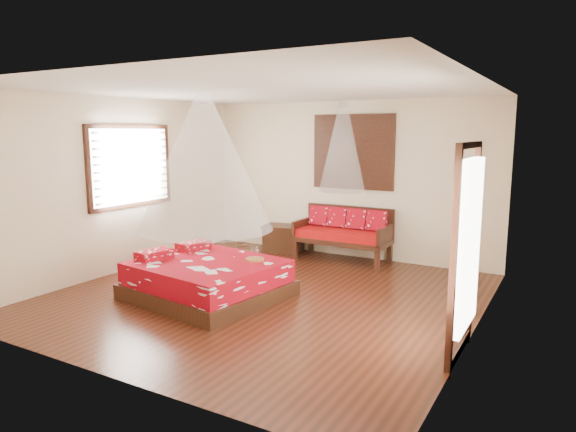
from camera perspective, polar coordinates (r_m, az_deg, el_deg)
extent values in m
cube|color=#32160B|center=(7.23, -2.47, -8.92)|extent=(5.50, 5.50, 0.02)
cube|color=silver|center=(6.89, -2.64, 13.96)|extent=(5.50, 5.50, 0.02)
cube|color=beige|center=(8.70, -18.14, 3.25)|extent=(0.02, 5.50, 2.80)
cube|color=beige|center=(5.93, 20.61, 0.45)|extent=(0.02, 5.50, 2.80)
cube|color=beige|center=(9.35, 6.53, 4.05)|extent=(5.50, 0.02, 2.80)
cube|color=beige|center=(4.84, -20.27, -1.42)|extent=(5.50, 0.02, 2.80)
cube|color=black|center=(7.25, -8.89, -8.07)|extent=(2.12, 1.97, 0.20)
cube|color=maroon|center=(7.18, -8.94, -6.17)|extent=(2.01, 1.86, 0.30)
cube|color=maroon|center=(7.40, -14.65, -4.17)|extent=(0.34, 0.53, 0.13)
cube|color=maroon|center=(7.85, -10.48, -3.26)|extent=(0.34, 0.53, 0.13)
cube|color=black|center=(9.14, 0.82, -3.59)|extent=(0.08, 0.08, 0.42)
cube|color=black|center=(8.52, 9.90, -4.68)|extent=(0.08, 0.08, 0.42)
cube|color=black|center=(9.66, 2.59, -2.87)|extent=(0.08, 0.08, 0.42)
cube|color=black|center=(9.09, 11.22, -3.84)|extent=(0.08, 0.08, 0.42)
cube|color=black|center=(9.04, 6.03, -2.68)|extent=(1.65, 0.73, 0.08)
cube|color=#940505|center=(9.01, 6.04, -1.99)|extent=(1.59, 0.67, 0.14)
cube|color=black|center=(9.28, 6.87, -0.55)|extent=(1.65, 0.06, 0.55)
cube|color=black|center=(9.34, 1.63, -1.23)|extent=(0.06, 0.73, 0.30)
cube|color=black|center=(8.73, 10.77, -2.15)|extent=(0.06, 0.73, 0.30)
cube|color=maroon|center=(9.38, 3.50, 0.01)|extent=(0.35, 0.19, 0.37)
cube|color=maroon|center=(9.23, 5.54, -0.18)|extent=(0.35, 0.19, 0.37)
cube|color=maroon|center=(9.09, 7.65, -0.37)|extent=(0.35, 0.19, 0.37)
cube|color=maroon|center=(8.96, 9.82, -0.56)|extent=(0.35, 0.19, 0.37)
cube|color=black|center=(9.77, -0.50, -2.64)|extent=(0.77, 0.61, 0.45)
cube|color=black|center=(9.72, -0.50, -1.20)|extent=(0.81, 0.66, 0.05)
cube|color=black|center=(9.23, 7.25, 7.07)|extent=(1.52, 0.06, 1.32)
cube|color=black|center=(9.22, 7.23, 7.07)|extent=(1.35, 0.04, 1.10)
cube|color=black|center=(8.78, -17.09, 5.32)|extent=(0.08, 1.74, 1.34)
cube|color=silver|center=(8.75, -16.91, 5.31)|extent=(0.04, 1.54, 1.10)
cube|color=black|center=(5.42, 18.94, -4.02)|extent=(0.08, 1.02, 2.16)
cube|color=white|center=(5.41, 18.79, -2.97)|extent=(0.03, 0.82, 1.70)
cylinder|color=brown|center=(7.12, -3.72, -4.82)|extent=(0.26, 0.26, 0.03)
cone|color=white|center=(6.93, -9.26, 5.87)|extent=(1.82, 1.82, 1.80)
cone|color=white|center=(8.80, 6.08, 7.64)|extent=(0.79, 0.79, 1.50)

